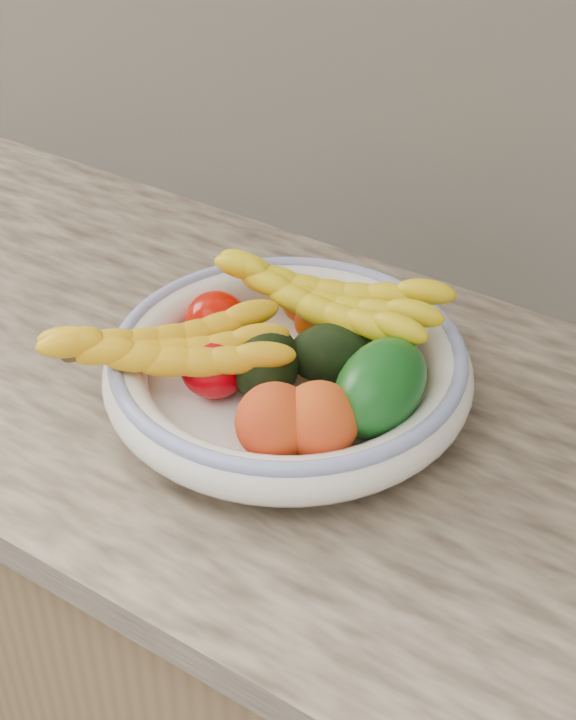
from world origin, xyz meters
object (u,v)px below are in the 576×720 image
at_px(fruit_bowl, 288,369).
at_px(banana_bunch_back, 325,305).
at_px(banana_bunch_front, 167,354).
at_px(green_mango, 380,387).

xyz_separation_m(fruit_bowl, banana_bunch_back, (-0.00, 0.07, 0.04)).
distance_m(fruit_bowl, banana_bunch_front, 0.13).
relative_size(fruit_bowl, green_mango, 3.04).
bearing_deg(green_mango, banana_bunch_front, -163.05).
relative_size(fruit_bowl, banana_bunch_front, 1.46).
bearing_deg(banana_bunch_front, fruit_bowl, -3.19).
height_order(green_mango, banana_bunch_front, green_mango).
relative_size(banana_bunch_back, banana_bunch_front, 1.05).
height_order(green_mango, banana_bunch_back, green_mango).
bearing_deg(green_mango, banana_bunch_back, 141.01).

